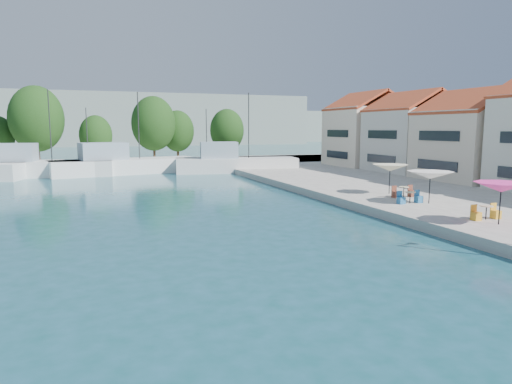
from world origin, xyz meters
name	(u,v)px	position (x,y,z in m)	size (l,w,h in m)	color
quay_right	(481,187)	(22.00, 30.00, 0.30)	(32.00, 92.00, 0.60)	gray
quay_far	(107,165)	(-8.00, 67.00, 0.30)	(90.00, 16.00, 0.60)	gray
hill_west	(19,120)	(-30.00, 160.00, 8.00)	(180.00, 40.00, 16.00)	gray
hill_east	(218,126)	(40.00, 180.00, 6.00)	(140.00, 40.00, 12.00)	gray
building_04	(475,133)	(24.00, 33.00, 5.02)	(9.00, 8.80, 9.20)	beige
building_05	(412,130)	(24.00, 42.00, 5.26)	(8.40, 8.80, 9.70)	beige
building_06	(366,128)	(24.00, 51.00, 5.50)	(9.00, 8.80, 10.20)	#F5DFC4
trawler_02	(32,167)	(-16.48, 56.51, 1.07)	(17.11, 6.37, 10.20)	silver
trawler_03	(122,165)	(-6.70, 56.40, 1.07)	(17.79, 7.68, 10.20)	white
trawler_04	(234,164)	(6.50, 53.49, 1.07)	(15.40, 6.58, 10.20)	silver
tree_04	(36,119)	(-16.82, 68.59, 6.72)	(7.17, 7.17, 10.61)	#3F2B19
tree_05	(96,135)	(-9.30, 68.29, 4.46)	(4.52, 4.52, 6.70)	#3F2B19
tree_06	(153,124)	(-1.07, 69.17, 6.14)	(6.49, 6.49, 9.60)	#3F2B19
tree_07	(177,131)	(2.88, 71.18, 5.00)	(5.15, 5.15, 7.63)	#3F2B19
tree_08	(227,130)	(10.17, 68.53, 5.13)	(5.30, 5.30, 7.85)	#3F2B19
umbrella_pink	(501,187)	(9.09, 16.63, 2.53)	(2.71, 2.71, 2.18)	black
umbrella_white	(430,175)	(10.32, 23.18, 2.48)	(2.99, 2.99, 2.13)	black
umbrella_cream	(390,168)	(10.60, 27.79, 2.57)	(2.69, 2.69, 2.22)	black
cafe_table_01	(486,214)	(9.50, 17.83, 0.89)	(1.82, 0.70, 0.76)	black
cafe_table_02	(410,199)	(9.18, 23.66, 0.89)	(1.82, 0.70, 0.76)	black
cafe_table_03	(404,193)	(10.53, 26.01, 0.89)	(1.82, 0.70, 0.76)	black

